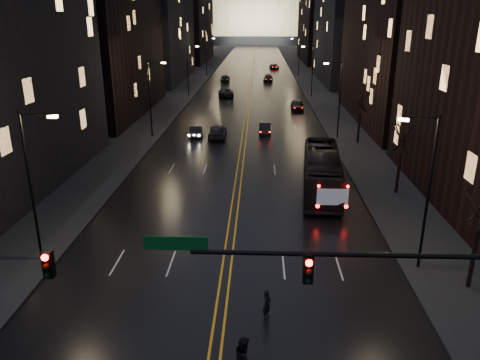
# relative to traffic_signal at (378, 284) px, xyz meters

# --- Properties ---
(road) EXTENTS (20.00, 320.00, 0.02)m
(road) POSITION_rel_traffic_signal_xyz_m (-5.91, 130.00, -5.09)
(road) COLOR black
(road) RESTS_ON ground
(sidewalk_left) EXTENTS (8.00, 320.00, 0.16)m
(sidewalk_left) POSITION_rel_traffic_signal_xyz_m (-19.91, 130.00, -5.02)
(sidewalk_left) COLOR black
(sidewalk_left) RESTS_ON ground
(sidewalk_right) EXTENTS (8.00, 320.00, 0.16)m
(sidewalk_right) POSITION_rel_traffic_signal_xyz_m (8.09, 130.00, -5.02)
(sidewalk_right) COLOR black
(sidewalk_right) RESTS_ON ground
(center_line) EXTENTS (0.62, 320.00, 0.01)m
(center_line) POSITION_rel_traffic_signal_xyz_m (-5.91, 130.00, -5.08)
(center_line) COLOR orange
(center_line) RESTS_ON road
(building_left_mid) EXTENTS (12.00, 30.00, 28.00)m
(building_left_mid) POSITION_rel_traffic_signal_xyz_m (-26.91, 54.00, 8.90)
(building_left_mid) COLOR black
(building_left_mid) RESTS_ON ground
(building_left_far) EXTENTS (12.00, 34.00, 20.00)m
(building_left_far) POSITION_rel_traffic_signal_xyz_m (-26.91, 92.00, 4.90)
(building_left_far) COLOR black
(building_left_far) RESTS_ON ground
(building_left_dist) EXTENTS (12.00, 40.00, 24.00)m
(building_left_dist) POSITION_rel_traffic_signal_xyz_m (-26.91, 140.00, 6.90)
(building_left_dist) COLOR black
(building_left_dist) RESTS_ON ground
(building_right_mid) EXTENTS (12.00, 34.00, 26.00)m
(building_right_mid) POSITION_rel_traffic_signal_xyz_m (15.09, 92.00, 7.90)
(building_right_mid) COLOR black
(building_right_mid) RESTS_ON ground
(building_right_dist) EXTENTS (12.00, 40.00, 22.00)m
(building_right_dist) POSITION_rel_traffic_signal_xyz_m (15.09, 140.00, 5.90)
(building_right_dist) COLOR black
(building_right_dist) RESTS_ON ground
(capitol) EXTENTS (90.00, 50.00, 58.50)m
(capitol) POSITION_rel_traffic_signal_xyz_m (-5.91, 250.00, 12.05)
(capitol) COLOR black
(capitol) RESTS_ON ground
(traffic_signal) EXTENTS (17.29, 0.45, 7.00)m
(traffic_signal) POSITION_rel_traffic_signal_xyz_m (0.00, 0.00, 0.00)
(traffic_signal) COLOR black
(traffic_signal) RESTS_ON ground
(streetlamp_right_near) EXTENTS (2.13, 0.25, 9.00)m
(streetlamp_right_near) POSITION_rel_traffic_signal_xyz_m (4.91, 10.00, -0.02)
(streetlamp_right_near) COLOR black
(streetlamp_right_near) RESTS_ON ground
(streetlamp_left_near) EXTENTS (2.13, 0.25, 9.00)m
(streetlamp_left_near) POSITION_rel_traffic_signal_xyz_m (-16.72, 10.00, -0.02)
(streetlamp_left_near) COLOR black
(streetlamp_left_near) RESTS_ON ground
(streetlamp_right_mid) EXTENTS (2.13, 0.25, 9.00)m
(streetlamp_right_mid) POSITION_rel_traffic_signal_xyz_m (4.91, 40.00, -0.02)
(streetlamp_right_mid) COLOR black
(streetlamp_right_mid) RESTS_ON ground
(streetlamp_left_mid) EXTENTS (2.13, 0.25, 9.00)m
(streetlamp_left_mid) POSITION_rel_traffic_signal_xyz_m (-16.72, 40.00, -0.02)
(streetlamp_left_mid) COLOR black
(streetlamp_left_mid) RESTS_ON ground
(streetlamp_right_far) EXTENTS (2.13, 0.25, 9.00)m
(streetlamp_right_far) POSITION_rel_traffic_signal_xyz_m (4.91, 70.00, -0.02)
(streetlamp_right_far) COLOR black
(streetlamp_right_far) RESTS_ON ground
(streetlamp_left_far) EXTENTS (2.13, 0.25, 9.00)m
(streetlamp_left_far) POSITION_rel_traffic_signal_xyz_m (-16.72, 70.00, -0.02)
(streetlamp_left_far) COLOR black
(streetlamp_left_far) RESTS_ON ground
(streetlamp_right_dist) EXTENTS (2.13, 0.25, 9.00)m
(streetlamp_right_dist) POSITION_rel_traffic_signal_xyz_m (4.91, 100.00, -0.02)
(streetlamp_right_dist) COLOR black
(streetlamp_right_dist) RESTS_ON ground
(streetlamp_left_dist) EXTENTS (2.13, 0.25, 9.00)m
(streetlamp_left_dist) POSITION_rel_traffic_signal_xyz_m (-16.72, 100.00, -0.02)
(streetlamp_left_dist) COLOR black
(streetlamp_left_dist) RESTS_ON ground
(tree_right_mid) EXTENTS (2.40, 2.40, 6.65)m
(tree_right_mid) POSITION_rel_traffic_signal_xyz_m (7.09, 22.00, -0.58)
(tree_right_mid) COLOR black
(tree_right_mid) RESTS_ON ground
(tree_right_far) EXTENTS (2.40, 2.40, 6.65)m
(tree_right_far) POSITION_rel_traffic_signal_xyz_m (7.09, 38.00, -0.58)
(tree_right_far) COLOR black
(tree_right_far) RESTS_ON ground
(bus) EXTENTS (3.93, 12.26, 3.36)m
(bus) POSITION_rel_traffic_signal_xyz_m (1.06, 22.55, -3.42)
(bus) COLOR black
(bus) RESTS_ON ground
(oncoming_car_a) EXTENTS (2.03, 4.99, 1.70)m
(oncoming_car_a) POSITION_rel_traffic_signal_xyz_m (-9.04, 39.90, -4.26)
(oncoming_car_a) COLOR black
(oncoming_car_a) RESTS_ON ground
(oncoming_car_b) EXTENTS (1.79, 4.21, 1.35)m
(oncoming_car_b) POSITION_rel_traffic_signal_xyz_m (-11.66, 40.41, -4.43)
(oncoming_car_b) COLOR black
(oncoming_car_b) RESTS_ON ground
(oncoming_car_c) EXTENTS (3.19, 5.85, 1.56)m
(oncoming_car_c) POSITION_rel_traffic_signal_xyz_m (-10.20, 69.97, -4.33)
(oncoming_car_c) COLOR black
(oncoming_car_c) RESTS_ON ground
(oncoming_car_d) EXTENTS (1.96, 4.75, 1.38)m
(oncoming_car_d) POSITION_rel_traffic_signal_xyz_m (-11.81, 90.98, -4.42)
(oncoming_car_d) COLOR black
(oncoming_car_d) RESTS_ON ground
(receding_car_a) EXTENTS (1.46, 4.08, 1.34)m
(receding_car_a) POSITION_rel_traffic_signal_xyz_m (-3.41, 42.19, -4.43)
(receding_car_a) COLOR black
(receding_car_a) RESTS_ON ground
(receding_car_b) EXTENTS (2.06, 4.75, 1.60)m
(receding_car_b) POSITION_rel_traffic_signal_xyz_m (1.69, 57.73, -4.30)
(receding_car_b) COLOR black
(receding_car_b) RESTS_ON ground
(receding_car_c) EXTENTS (2.27, 5.08, 1.45)m
(receding_car_c) POSITION_rel_traffic_signal_xyz_m (-2.28, 90.47, -4.38)
(receding_car_c) COLOR black
(receding_car_c) RESTS_ON ground
(receding_car_d) EXTENTS (2.62, 5.08, 1.37)m
(receding_car_d) POSITION_rel_traffic_signal_xyz_m (-0.23, 116.46, -4.42)
(receding_car_d) COLOR black
(receding_car_d) RESTS_ON ground
(pedestrian_a) EXTENTS (0.56, 0.66, 1.52)m
(pedestrian_a) POSITION_rel_traffic_signal_xyz_m (-3.65, 5.00, -4.34)
(pedestrian_a) COLOR black
(pedestrian_a) RESTS_ON ground
(pedestrian_b) EXTENTS (0.59, 0.99, 1.98)m
(pedestrian_b) POSITION_rel_traffic_signal_xyz_m (-4.60, 0.97, -4.12)
(pedestrian_b) COLOR black
(pedestrian_b) RESTS_ON ground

